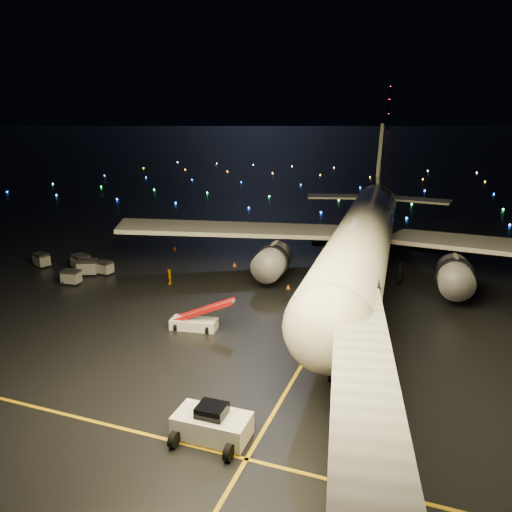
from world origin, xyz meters
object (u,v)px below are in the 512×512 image
(crew_c, at_px, (170,276))
(baggage_cart_2, at_px, (81,262))
(baggage_cart_0, at_px, (105,268))
(pushback_tug, at_px, (212,421))
(baggage_cart_1, at_px, (88,267))
(airliner, at_px, (367,204))
(baggage_cart_4, at_px, (42,260))
(baggage_cart_3, at_px, (71,277))
(belt_loader, at_px, (194,313))

(crew_c, height_order, baggage_cart_2, baggage_cart_2)
(baggage_cart_0, bearing_deg, pushback_tug, -34.48)
(baggage_cart_1, bearing_deg, airliner, -2.26)
(airliner, xyz_separation_m, baggage_cart_4, (-37.99, -10.68, -7.61))
(baggage_cart_3, bearing_deg, crew_c, 12.12)
(belt_loader, xyz_separation_m, baggage_cart_3, (-18.41, 6.18, -0.64))
(crew_c, bearing_deg, baggage_cart_1, -121.34)
(baggage_cart_1, bearing_deg, baggage_cart_4, 150.99)
(baggage_cart_1, xyz_separation_m, baggage_cart_3, (0.45, -3.40, -0.13))
(airliner, distance_m, crew_c, 23.82)
(baggage_cart_1, relative_size, baggage_cart_2, 0.98)
(baggage_cart_1, bearing_deg, baggage_cart_2, 124.00)
(baggage_cart_2, bearing_deg, baggage_cart_3, -39.11)
(belt_loader, relative_size, baggage_cart_1, 2.70)
(baggage_cart_1, relative_size, baggage_cart_4, 1.11)
(baggage_cart_1, bearing_deg, pushback_tug, -63.47)
(pushback_tug, relative_size, belt_loader, 0.73)
(belt_loader, xyz_separation_m, baggage_cart_1, (-18.86, 9.58, -0.50))
(airliner, xyz_separation_m, pushback_tug, (-3.44, -34.50, -7.42))
(baggage_cart_0, height_order, baggage_cart_3, baggage_cart_3)
(pushback_tug, height_order, baggage_cart_3, pushback_tug)
(belt_loader, bearing_deg, crew_c, 120.46)
(baggage_cart_0, distance_m, baggage_cart_2, 3.73)
(crew_c, bearing_deg, pushback_tug, 0.87)
(belt_loader, bearing_deg, baggage_cart_2, 143.75)
(baggage_cart_4, bearing_deg, baggage_cart_3, -6.60)
(airliner, relative_size, crew_c, 35.13)
(pushback_tug, bearing_deg, belt_loader, 120.12)
(baggage_cart_1, distance_m, baggage_cart_2, 2.46)
(baggage_cart_2, distance_m, baggage_cart_3, 5.36)
(pushback_tug, relative_size, baggage_cart_1, 1.98)
(airliner, xyz_separation_m, crew_c, (-19.70, -11.02, -7.60))
(baggage_cart_0, bearing_deg, baggage_cart_3, -96.46)
(belt_loader, bearing_deg, pushback_tug, -67.67)
(baggage_cart_4, bearing_deg, airliner, 36.65)
(pushback_tug, xyz_separation_m, baggage_cart_1, (-26.94, 23.01, -0.10))
(airliner, distance_m, pushback_tug, 35.45)
(baggage_cart_0, bearing_deg, baggage_cart_4, -170.15)
(airliner, height_order, pushback_tug, airliner)
(airliner, height_order, baggage_cart_4, airliner)
(baggage_cart_2, relative_size, baggage_cart_4, 1.13)
(belt_loader, height_order, baggage_cart_2, belt_loader)
(pushback_tug, height_order, baggage_cart_2, pushback_tug)
(airliner, distance_m, belt_loader, 25.01)
(pushback_tug, bearing_deg, baggage_cart_4, 144.52)
(baggage_cart_0, bearing_deg, baggage_cart_2, -177.08)
(crew_c, xyz_separation_m, baggage_cart_3, (-10.23, -3.86, -0.04))
(baggage_cart_4, bearing_deg, baggage_cart_0, 21.83)
(baggage_cart_2, bearing_deg, baggage_cart_4, -151.53)
(pushback_tug, distance_m, baggage_cart_2, 37.87)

